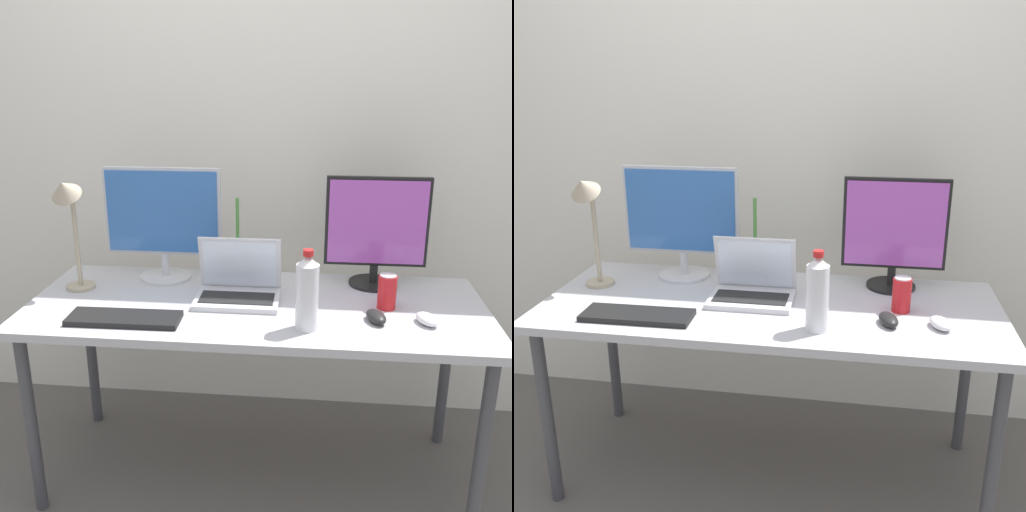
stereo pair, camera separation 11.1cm
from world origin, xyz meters
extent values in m
plane|color=#5B5651|center=(0.00, 0.00, 0.00)|extent=(16.00, 16.00, 0.00)
cube|color=silver|center=(0.00, 0.59, 1.30)|extent=(7.00, 0.08, 2.60)
cylinder|color=#424247|center=(-0.77, -0.28, 0.35)|extent=(0.04, 0.04, 0.71)
cylinder|color=#424247|center=(0.77, -0.28, 0.35)|extent=(0.04, 0.04, 0.71)
cylinder|color=#424247|center=(-0.77, 0.28, 0.35)|extent=(0.04, 0.04, 0.71)
cylinder|color=#424247|center=(0.77, 0.28, 0.35)|extent=(0.04, 0.04, 0.71)
cube|color=#B7B7BC|center=(0.00, 0.00, 0.72)|extent=(1.66, 0.68, 0.03)
cylinder|color=silver|center=(-0.39, 0.22, 0.75)|extent=(0.21, 0.21, 0.01)
cylinder|color=silver|center=(-0.39, 0.22, 0.80)|extent=(0.03, 0.03, 0.09)
cube|color=silver|center=(-0.39, 0.22, 1.02)|extent=(0.46, 0.02, 0.35)
cube|color=#3366B2|center=(-0.39, 0.21, 1.02)|extent=(0.44, 0.01, 0.32)
cylinder|color=black|center=(0.44, 0.23, 0.75)|extent=(0.19, 0.19, 0.01)
cylinder|color=black|center=(0.44, 0.23, 0.79)|extent=(0.03, 0.03, 0.07)
cube|color=black|center=(0.44, 0.23, 1.00)|extent=(0.39, 0.02, 0.35)
cube|color=#A54CB2|center=(0.44, 0.22, 1.00)|extent=(0.37, 0.01, 0.32)
cube|color=silver|center=(-0.07, 0.00, 0.75)|extent=(0.31, 0.21, 0.02)
cube|color=black|center=(-0.07, -0.01, 0.76)|extent=(0.27, 0.12, 0.00)
cube|color=silver|center=(-0.07, 0.08, 0.86)|extent=(0.31, 0.06, 0.21)
cube|color=silver|center=(-0.07, 0.08, 0.86)|extent=(0.28, 0.05, 0.19)
cube|color=black|center=(-0.43, -0.21, 0.75)|extent=(0.38, 0.13, 0.02)
ellipsoid|color=black|center=(0.42, -0.12, 0.76)|extent=(0.09, 0.12, 0.04)
ellipsoid|color=silver|center=(0.59, -0.12, 0.76)|extent=(0.09, 0.12, 0.03)
cylinder|color=silver|center=(0.19, -0.20, 0.85)|extent=(0.08, 0.08, 0.22)
cone|color=silver|center=(0.19, -0.20, 0.98)|extent=(0.07, 0.07, 0.03)
cylinder|color=red|center=(0.19, -0.20, 1.00)|extent=(0.03, 0.03, 0.02)
cylinder|color=red|center=(0.47, 0.00, 0.80)|extent=(0.07, 0.07, 0.12)
cylinder|color=silver|center=(0.47, 0.00, 0.86)|extent=(0.06, 0.06, 0.00)
cylinder|color=#B2D1B7|center=(-0.10, 0.23, 0.79)|extent=(0.06, 0.06, 0.10)
cylinder|color=#519342|center=(-0.10, 0.23, 0.96)|extent=(0.01, 0.01, 0.24)
cylinder|color=tan|center=(-0.69, 0.08, 0.75)|extent=(0.11, 0.11, 0.01)
cylinder|color=tan|center=(-0.69, 0.08, 0.93)|extent=(0.02, 0.02, 0.36)
cone|color=tan|center=(-0.69, 0.02, 1.15)|extent=(0.11, 0.12, 0.11)
camera|label=1|loc=(0.20, -1.92, 1.55)|focal=40.00mm
camera|label=2|loc=(0.31, -1.90, 1.55)|focal=40.00mm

